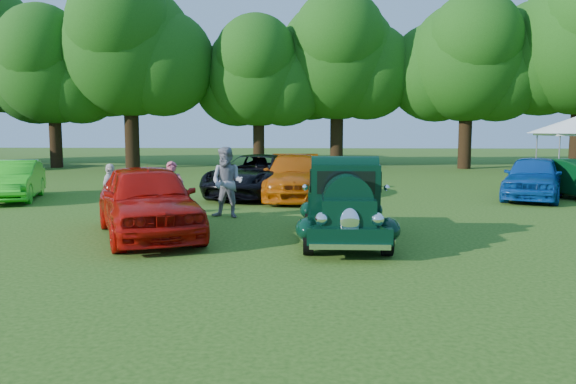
{
  "coord_description": "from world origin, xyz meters",
  "views": [
    {
      "loc": [
        0.83,
        -11.49,
        2.49
      ],
      "look_at": [
        0.28,
        0.74,
        1.1
      ],
      "focal_mm": 35.0,
      "sensor_mm": 36.0,
      "label": 1
    }
  ],
  "objects_px": {
    "spectator_white": "(110,191)",
    "red_convertible": "(148,200)",
    "back_car_lime": "(14,180)",
    "back_car_orange": "(295,177)",
    "back_car_blue": "(533,177)",
    "spectator_pink": "(172,192)",
    "back_car_black": "(257,176)",
    "spectator_grey": "(227,182)",
    "hero_pickup": "(344,207)"
  },
  "relations": [
    {
      "from": "back_car_orange",
      "to": "spectator_white",
      "type": "distance_m",
      "value": 6.81
    },
    {
      "from": "hero_pickup",
      "to": "spectator_grey",
      "type": "relative_size",
      "value": 2.23
    },
    {
      "from": "back_car_black",
      "to": "spectator_white",
      "type": "relative_size",
      "value": 3.65
    },
    {
      "from": "back_car_lime",
      "to": "spectator_grey",
      "type": "height_order",
      "value": "spectator_grey"
    },
    {
      "from": "back_car_blue",
      "to": "spectator_grey",
      "type": "bearing_deg",
      "value": -130.5
    },
    {
      "from": "hero_pickup",
      "to": "spectator_white",
      "type": "distance_m",
      "value": 7.01
    },
    {
      "from": "hero_pickup",
      "to": "spectator_white",
      "type": "xyz_separation_m",
      "value": [
        -6.36,
        2.95,
        0.01
      ]
    },
    {
      "from": "back_car_black",
      "to": "spectator_pink",
      "type": "bearing_deg",
      "value": -89.32
    },
    {
      "from": "back_car_orange",
      "to": "back_car_blue",
      "type": "distance_m",
      "value": 8.41
    },
    {
      "from": "spectator_pink",
      "to": "spectator_grey",
      "type": "xyz_separation_m",
      "value": [
        1.31,
        0.95,
        0.17
      ]
    },
    {
      "from": "spectator_grey",
      "to": "red_convertible",
      "type": "bearing_deg",
      "value": -102.06
    },
    {
      "from": "hero_pickup",
      "to": "back_car_blue",
      "type": "distance_m",
      "value": 10.39
    },
    {
      "from": "back_car_blue",
      "to": "spectator_pink",
      "type": "xyz_separation_m",
      "value": [
        -11.46,
        -5.49,
        0.04
      ]
    },
    {
      "from": "back_car_black",
      "to": "back_car_blue",
      "type": "distance_m",
      "value": 9.83
    },
    {
      "from": "red_convertible",
      "to": "spectator_white",
      "type": "relative_size",
      "value": 3.27
    },
    {
      "from": "hero_pickup",
      "to": "back_car_lime",
      "type": "distance_m",
      "value": 12.86
    },
    {
      "from": "back_car_lime",
      "to": "spectator_white",
      "type": "relative_size",
      "value": 2.77
    },
    {
      "from": "hero_pickup",
      "to": "back_car_orange",
      "type": "xyz_separation_m",
      "value": [
        -1.35,
        7.57,
        0.02
      ]
    },
    {
      "from": "hero_pickup",
      "to": "back_car_blue",
      "type": "height_order",
      "value": "hero_pickup"
    },
    {
      "from": "red_convertible",
      "to": "spectator_grey",
      "type": "xyz_separation_m",
      "value": [
        1.42,
        2.8,
        0.15
      ]
    },
    {
      "from": "back_car_blue",
      "to": "spectator_pink",
      "type": "height_order",
      "value": "spectator_pink"
    },
    {
      "from": "hero_pickup",
      "to": "back_car_orange",
      "type": "height_order",
      "value": "hero_pickup"
    },
    {
      "from": "hero_pickup",
      "to": "back_car_black",
      "type": "bearing_deg",
      "value": 108.92
    },
    {
      "from": "spectator_grey",
      "to": "spectator_white",
      "type": "height_order",
      "value": "spectator_grey"
    },
    {
      "from": "red_convertible",
      "to": "spectator_white",
      "type": "distance_m",
      "value": 3.24
    },
    {
      "from": "hero_pickup",
      "to": "red_convertible",
      "type": "xyz_separation_m",
      "value": [
        -4.51,
        0.29,
        0.09
      ]
    },
    {
      "from": "back_car_lime",
      "to": "spectator_white",
      "type": "distance_m",
      "value": 5.93
    },
    {
      "from": "spectator_white",
      "to": "red_convertible",
      "type": "bearing_deg",
      "value": -142.38
    },
    {
      "from": "back_car_orange",
      "to": "spectator_white",
      "type": "height_order",
      "value": "back_car_orange"
    },
    {
      "from": "hero_pickup",
      "to": "spectator_pink",
      "type": "relative_size",
      "value": 2.7
    },
    {
      "from": "red_convertible",
      "to": "hero_pickup",
      "type": "bearing_deg",
      "value": -28.39
    },
    {
      "from": "back_car_orange",
      "to": "spectator_grey",
      "type": "relative_size",
      "value": 2.68
    },
    {
      "from": "red_convertible",
      "to": "back_car_orange",
      "type": "relative_size",
      "value": 0.93
    },
    {
      "from": "hero_pickup",
      "to": "back_car_lime",
      "type": "height_order",
      "value": "hero_pickup"
    },
    {
      "from": "spectator_grey",
      "to": "spectator_white",
      "type": "relative_size",
      "value": 1.31
    },
    {
      "from": "red_convertible",
      "to": "back_car_black",
      "type": "height_order",
      "value": "red_convertible"
    },
    {
      "from": "back_car_blue",
      "to": "hero_pickup",
      "type": "bearing_deg",
      "value": -107.37
    },
    {
      "from": "spectator_pink",
      "to": "spectator_white",
      "type": "xyz_separation_m",
      "value": [
        -1.96,
        0.81,
        -0.06
      ]
    },
    {
      "from": "spectator_grey",
      "to": "back_car_black",
      "type": "bearing_deg",
      "value": 101.13
    },
    {
      "from": "back_car_lime",
      "to": "back_car_blue",
      "type": "xyz_separation_m",
      "value": [
        18.13,
        1.08,
        0.08
      ]
    },
    {
      "from": "back_car_orange",
      "to": "back_car_blue",
      "type": "bearing_deg",
      "value": -0.85
    },
    {
      "from": "red_convertible",
      "to": "back_car_orange",
      "type": "height_order",
      "value": "red_convertible"
    },
    {
      "from": "red_convertible",
      "to": "back_car_blue",
      "type": "relative_size",
      "value": 1.09
    },
    {
      "from": "hero_pickup",
      "to": "spectator_pink",
      "type": "distance_m",
      "value": 4.89
    },
    {
      "from": "red_convertible",
      "to": "spectator_grey",
      "type": "height_order",
      "value": "spectator_grey"
    },
    {
      "from": "spectator_grey",
      "to": "back_car_lime",
      "type": "bearing_deg",
      "value": 171.5
    },
    {
      "from": "hero_pickup",
      "to": "back_car_lime",
      "type": "relative_size",
      "value": 1.06
    },
    {
      "from": "back_car_black",
      "to": "back_car_lime",
      "type": "bearing_deg",
      "value": -153.6
    },
    {
      "from": "spectator_pink",
      "to": "spectator_white",
      "type": "relative_size",
      "value": 1.08
    },
    {
      "from": "back_car_orange",
      "to": "spectator_pink",
      "type": "bearing_deg",
      "value": -120.54
    }
  ]
}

